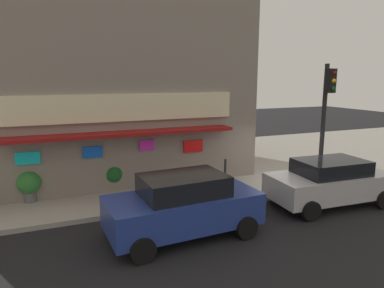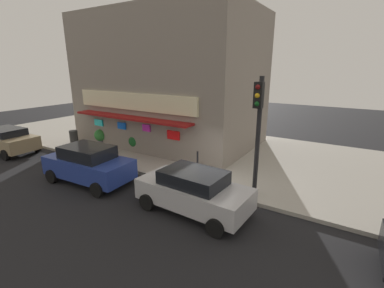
# 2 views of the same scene
# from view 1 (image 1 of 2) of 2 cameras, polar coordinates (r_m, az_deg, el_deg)

# --- Properties ---
(ground_plane) EXTENTS (62.92, 62.92, 0.00)m
(ground_plane) POSITION_cam_1_polar(r_m,az_deg,el_deg) (13.99, 15.84, -7.72)
(ground_plane) COLOR black
(sidewalk) EXTENTS (41.94, 10.58, 0.16)m
(sidewalk) POSITION_cam_1_polar(r_m,az_deg,el_deg) (18.23, 5.63, -2.73)
(sidewalk) COLOR #A39E93
(sidewalk) RESTS_ON ground_plane
(corner_building) EXTENTS (11.57, 8.07, 8.40)m
(corner_building) POSITION_cam_1_polar(r_m,az_deg,el_deg) (16.32, -14.28, 10.55)
(corner_building) COLOR gray
(corner_building) RESTS_ON sidewalk
(traffic_light) EXTENTS (0.32, 0.58, 4.77)m
(traffic_light) POSITION_cam_1_polar(r_m,az_deg,el_deg) (15.04, 21.37, 5.81)
(traffic_light) COLOR black
(traffic_light) RESTS_ON sidewalk
(pedestrian) EXTENTS (0.62, 0.40, 1.63)m
(pedestrian) POSITION_cam_1_polar(r_m,az_deg,el_deg) (14.75, 5.23, -2.07)
(pedestrian) COLOR black
(pedestrian) RESTS_ON sidewalk
(potted_plant_by_doorway) EXTENTS (0.79, 0.79, 1.08)m
(potted_plant_by_doorway) POSITION_cam_1_polar(r_m,az_deg,el_deg) (13.11, -25.39, -6.01)
(potted_plant_by_doorway) COLOR #59595B
(potted_plant_by_doorway) RESTS_ON sidewalk
(potted_plant_by_window) EXTENTS (0.76, 0.76, 1.03)m
(potted_plant_by_window) POSITION_cam_1_polar(r_m,az_deg,el_deg) (13.45, -12.91, -4.94)
(potted_plant_by_window) COLOR gray
(potted_plant_by_window) RESTS_ON sidewalk
(parked_car_blue) EXTENTS (4.33, 2.29, 1.76)m
(parked_car_blue) POSITION_cam_1_polar(r_m,az_deg,el_deg) (9.70, -1.44, -10.08)
(parked_car_blue) COLOR navy
(parked_car_blue) RESTS_ON ground_plane
(parked_car_silver) EXTENTS (4.33, 2.26, 1.61)m
(parked_car_silver) POSITION_cam_1_polar(r_m,az_deg,el_deg) (12.89, 21.85, -5.81)
(parked_car_silver) COLOR #B7B7BC
(parked_car_silver) RESTS_ON ground_plane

